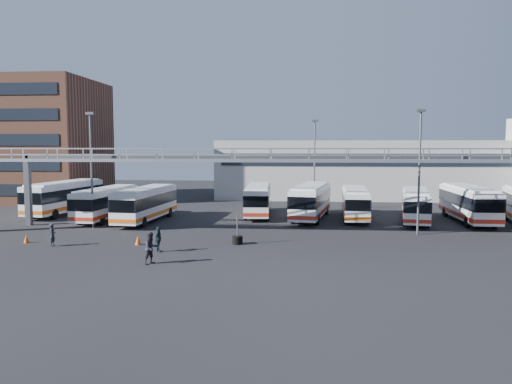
# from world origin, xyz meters

# --- Properties ---
(ground) EXTENTS (140.00, 140.00, 0.00)m
(ground) POSITION_xyz_m (0.00, 0.00, 0.00)
(ground) COLOR black
(ground) RESTS_ON ground
(gantry) EXTENTS (51.40, 5.15, 7.10)m
(gantry) POSITION_xyz_m (0.00, 5.87, 5.51)
(gantry) COLOR #919499
(gantry) RESTS_ON ground
(apartment_building) EXTENTS (18.00, 15.00, 16.00)m
(apartment_building) POSITION_xyz_m (-34.00, 30.00, 8.00)
(apartment_building) COLOR brown
(apartment_building) RESTS_ON ground
(warehouse) EXTENTS (42.00, 14.00, 8.00)m
(warehouse) POSITION_xyz_m (12.00, 38.00, 4.00)
(warehouse) COLOR #9E9E99
(warehouse) RESTS_ON ground
(light_pole_left) EXTENTS (0.70, 0.35, 10.21)m
(light_pole_left) POSITION_xyz_m (-16.00, 8.00, 5.73)
(light_pole_left) COLOR #4C4F54
(light_pole_left) RESTS_ON ground
(light_pole_mid) EXTENTS (0.70, 0.35, 10.21)m
(light_pole_mid) POSITION_xyz_m (12.00, 7.00, 5.73)
(light_pole_mid) COLOR #4C4F54
(light_pole_mid) RESTS_ON ground
(light_pole_back) EXTENTS (0.70, 0.35, 10.21)m
(light_pole_back) POSITION_xyz_m (4.00, 22.00, 5.73)
(light_pole_back) COLOR #4C4F54
(light_pole_back) RESTS_ON ground
(bus_0) EXTENTS (4.09, 11.76, 3.50)m
(bus_0) POSITION_xyz_m (-22.68, 16.50, 1.94)
(bus_0) COLOR silver
(bus_0) RESTS_ON ground
(bus_1) EXTENTS (3.18, 10.60, 3.18)m
(bus_1) POSITION_xyz_m (-16.65, 12.84, 1.76)
(bus_1) COLOR silver
(bus_1) RESTS_ON ground
(bus_2) EXTENTS (3.40, 11.02, 3.29)m
(bus_2) POSITION_xyz_m (-12.40, 12.00, 1.82)
(bus_2) COLOR silver
(bus_2) RESTS_ON ground
(bus_4) EXTENTS (2.86, 10.63, 3.20)m
(bus_4) POSITION_xyz_m (-1.99, 17.04, 1.77)
(bus_4) COLOR silver
(bus_4) RESTS_ON ground
(bus_5) EXTENTS (4.52, 11.54, 3.42)m
(bus_5) POSITION_xyz_m (3.46, 15.18, 1.89)
(bus_5) COLOR silver
(bus_5) RESTS_ON ground
(bus_6) EXTENTS (3.01, 10.31, 3.09)m
(bus_6) POSITION_xyz_m (7.84, 15.29, 1.71)
(bus_6) COLOR silver
(bus_6) RESTS_ON ground
(bus_7) EXTENTS (4.27, 10.46, 3.10)m
(bus_7) POSITION_xyz_m (13.39, 13.95, 1.71)
(bus_7) COLOR silver
(bus_7) RESTS_ON ground
(bus_8) EXTENTS (2.80, 11.33, 3.43)m
(bus_8) POSITION_xyz_m (18.43, 14.34, 1.90)
(bus_8) COLOR silver
(bus_8) RESTS_ON ground
(pedestrian_a) EXTENTS (0.45, 0.64, 1.67)m
(pedestrian_a) POSITION_xyz_m (-15.57, -0.19, 0.83)
(pedestrian_a) COLOR #212229
(pedestrian_a) RESTS_ON ground
(pedestrian_b) EXTENTS (1.19, 1.22, 1.98)m
(pedestrian_b) POSITION_xyz_m (-6.84, -4.95, 0.99)
(pedestrian_b) COLOR #272331
(pedestrian_b) RESTS_ON ground
(pedestrian_d) EXTENTS (0.48, 1.05, 1.76)m
(pedestrian_d) POSITION_xyz_m (-7.37, -1.49, 0.88)
(pedestrian_d) COLOR #1A2A30
(pedestrian_d) RESTS_ON ground
(cone_left) EXTENTS (0.45, 0.45, 0.62)m
(cone_left) POSITION_xyz_m (-18.16, 0.82, 0.31)
(cone_left) COLOR #E04D0C
(cone_left) RESTS_ON ground
(cone_right) EXTENTS (0.52, 0.52, 0.68)m
(cone_right) POSITION_xyz_m (-9.59, 0.87, 0.34)
(cone_right) COLOR #E04D0C
(cone_right) RESTS_ON ground
(tire_stack) EXTENTS (0.77, 0.77, 2.21)m
(tire_stack) POSITION_xyz_m (-2.29, 1.70, 0.37)
(tire_stack) COLOR black
(tire_stack) RESTS_ON ground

